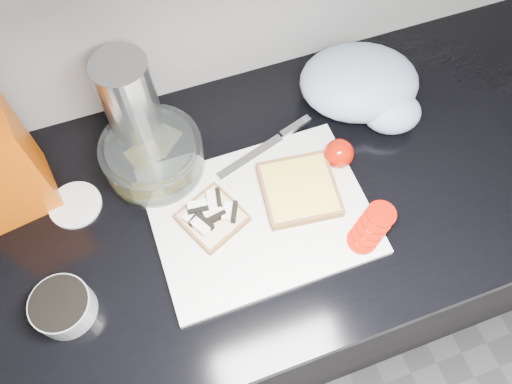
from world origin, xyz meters
TOP-DOWN VIEW (x-y plane):
  - base_cabinet at (0.00, 1.20)m, footprint 3.50×0.60m
  - countertop at (0.00, 1.20)m, footprint 3.50×0.64m
  - cutting_board at (0.06, 1.15)m, footprint 0.40×0.30m
  - bread_left at (-0.03, 1.17)m, footprint 0.14×0.14m
  - bread_right at (0.14, 1.17)m, footprint 0.16×0.16m
  - tomato_slices at (0.24, 1.05)m, footprint 0.12×0.10m
  - knife at (0.15, 1.30)m, footprint 0.22×0.08m
  - seed_tub at (-0.32, 1.10)m, footprint 0.10×0.10m
  - tub_lid at (-0.27, 1.30)m, footprint 0.12×0.12m
  - glass_bowl at (-0.10, 1.33)m, footprint 0.19×0.19m
  - steel_canister at (-0.11, 1.39)m, footprint 0.10×0.10m
  - grocery_bag at (0.35, 1.34)m, footprint 0.29×0.28m
  - whole_tomatoes at (0.25, 1.22)m, footprint 0.06×0.06m

SIDE VIEW (x-z plane):
  - base_cabinet at x=0.00m, z-range 0.00..0.86m
  - countertop at x=0.00m, z-range 0.86..0.90m
  - tub_lid at x=-0.27m, z-range 0.90..0.91m
  - cutting_board at x=0.06m, z-range 0.90..0.91m
  - knife at x=0.15m, z-range 0.91..0.92m
  - bread_right at x=0.14m, z-range 0.91..0.93m
  - bread_left at x=-0.03m, z-range 0.91..0.94m
  - tomato_slices at x=0.24m, z-range 0.91..0.94m
  - seed_tub at x=-0.32m, z-range 0.90..0.96m
  - whole_tomatoes at x=0.25m, z-range 0.90..0.96m
  - glass_bowl at x=-0.10m, z-range 0.90..0.98m
  - grocery_bag at x=0.35m, z-range 0.90..1.01m
  - steel_canister at x=-0.11m, z-range 0.90..1.14m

